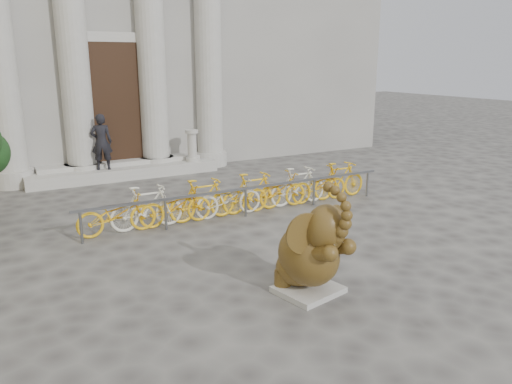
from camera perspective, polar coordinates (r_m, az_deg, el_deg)
ground at (r=8.32m, az=2.43°, el=-11.21°), size 80.00×80.00×0.00m
entrance_steps at (r=16.60m, az=-14.77°, el=2.27°), size 6.00×1.20×0.36m
elephant_statue at (r=8.01m, az=6.28°, el=-6.95°), size 1.25×1.48×1.90m
bike_rack at (r=12.12m, az=-1.81°, el=-0.24°), size 8.00×0.53×1.00m
pedestrian at (r=16.08m, az=-17.25°, el=5.49°), size 0.72×0.56×1.73m
balustrade_post at (r=16.87m, az=-7.32°, el=5.14°), size 0.43×0.43×1.06m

